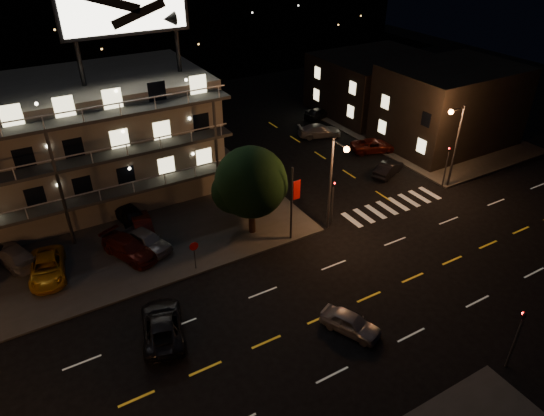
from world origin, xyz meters
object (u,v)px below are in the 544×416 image
lot_car_4 (147,240)px  lot_car_7 (14,255)px  lot_car_2 (47,268)px  tree (250,184)px  side_car_0 (388,169)px  road_car_west (162,326)px  road_car_east (351,323)px

lot_car_4 → lot_car_7: 9.48m
lot_car_2 → tree: bearing=0.2°
side_car_0 → lot_car_4: bearing=67.9°
lot_car_7 → road_car_west: lot_car_7 is taller
road_car_west → lot_car_7: bearing=-44.2°
road_car_east → road_car_west: road_car_west is taller
side_car_0 → lot_car_2: bearing=67.2°
tree → lot_car_4: 8.99m
lot_car_4 → lot_car_7: lot_car_4 is taller
side_car_0 → road_car_west: (-26.36, -9.24, 0.05)m
lot_car_4 → side_car_0: 24.44m
lot_car_2 → lot_car_4: bearing=6.3°
lot_car_2 → lot_car_7: bearing=133.2°
lot_car_2 → lot_car_4: 7.09m
road_car_east → lot_car_2: bearing=111.4°
tree → lot_car_2: 15.69m
lot_car_7 → side_car_0: lot_car_7 is taller
side_car_0 → road_car_west: 27.93m
lot_car_2 → side_car_0: 31.52m
road_car_east → tree: bearing=66.5°
lot_car_2 → side_car_0: bearing=8.7°
lot_car_4 → road_car_east: bearing=-84.7°
lot_car_7 → road_car_west: 13.99m
road_car_east → lot_car_7: bearing=109.8°
tree → side_car_0: size_ratio=1.76×
lot_car_4 → lot_car_7: (-8.96, 3.09, -0.05)m
lot_car_2 → lot_car_4: lot_car_4 is taller
side_car_0 → road_car_east: (-16.24, -14.78, -0.03)m
lot_car_2 → road_car_east: (15.29, -14.88, -0.19)m
lot_car_2 → road_car_west: bearing=-52.1°
tree → lot_car_4: (-7.99, 1.98, -3.61)m
lot_car_7 → side_car_0: (33.40, -2.85, -0.15)m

